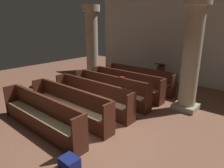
# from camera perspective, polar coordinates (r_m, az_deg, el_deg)

# --- Properties ---
(ground_plane) EXTENTS (19.20, 19.20, 0.00)m
(ground_plane) POSITION_cam_1_polar(r_m,az_deg,el_deg) (5.94, -5.44, -11.95)
(ground_plane) COLOR brown
(back_wall) EXTENTS (10.00, 0.16, 4.50)m
(back_wall) POSITION_cam_1_polar(r_m,az_deg,el_deg) (10.38, 19.72, 12.59)
(back_wall) COLOR beige
(back_wall) RESTS_ON ground
(pew_row_0) EXTENTS (3.40, 0.46, 0.96)m
(pew_row_0) POSITION_cam_1_polar(r_m,az_deg,el_deg) (9.01, 7.54, 1.60)
(pew_row_0) COLOR #4C2316
(pew_row_0) RESTS_ON ground
(pew_row_1) EXTENTS (3.40, 0.46, 0.96)m
(pew_row_1) POSITION_cam_1_polar(r_m,az_deg,el_deg) (8.25, 3.86, 0.28)
(pew_row_1) COLOR #4C2316
(pew_row_1) RESTS_ON ground
(pew_row_2) EXTENTS (3.40, 0.46, 0.96)m
(pew_row_2) POSITION_cam_1_polar(r_m,az_deg,el_deg) (7.54, -0.54, -1.31)
(pew_row_2) COLOR #4C2316
(pew_row_2) RESTS_ON ground
(pew_row_3) EXTENTS (3.40, 0.47, 0.96)m
(pew_row_3) POSITION_cam_1_polar(r_m,az_deg,el_deg) (6.89, -5.83, -3.19)
(pew_row_3) COLOR #4C2316
(pew_row_3) RESTS_ON ground
(pew_row_4) EXTENTS (3.40, 0.46, 0.96)m
(pew_row_4) POSITION_cam_1_polar(r_m,az_deg,el_deg) (6.32, -12.17, -5.41)
(pew_row_4) COLOR #4C2316
(pew_row_4) RESTS_ON ground
(pew_row_5) EXTENTS (3.40, 0.46, 0.96)m
(pew_row_5) POSITION_cam_1_polar(r_m,az_deg,el_deg) (5.85, -19.71, -7.93)
(pew_row_5) COLOR #4C2316
(pew_row_5) RESTS_ON ground
(pillar_aisle_side) EXTENTS (0.83, 0.83, 3.68)m
(pillar_aisle_side) POSITION_cam_1_polar(r_m,az_deg,el_deg) (6.99, 21.77, 7.90)
(pillar_aisle_side) COLOR #9F967E
(pillar_aisle_side) RESTS_ON ground
(pillar_far_side) EXTENTS (0.83, 0.83, 3.68)m
(pillar_far_side) POSITION_cam_1_polar(r_m,az_deg,el_deg) (9.93, -5.73, 11.34)
(pillar_far_side) COLOR #9F967E
(pillar_far_side) RESTS_ON ground
(lectern) EXTENTS (0.48, 0.45, 1.08)m
(lectern) POSITION_cam_1_polar(r_m,az_deg,el_deg) (9.85, 13.62, 2.28)
(lectern) COLOR #562B1A
(lectern) RESTS_ON ground
(hymn_book) EXTENTS (0.15, 0.19, 0.03)m
(hymn_book) POSITION_cam_1_polar(r_m,az_deg,el_deg) (7.29, 2.83, 1.94)
(hymn_book) COLOR maroon
(hymn_book) RESTS_ON pew_row_2
(kneeler_box_navy) EXTENTS (0.37, 0.31, 0.26)m
(kneeler_box_navy) POSITION_cam_1_polar(r_m,az_deg,el_deg) (4.46, -12.03, -21.27)
(kneeler_box_navy) COLOR navy
(kneeler_box_navy) RESTS_ON ground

